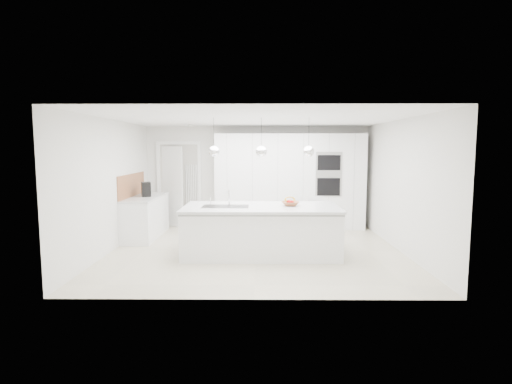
{
  "coord_description": "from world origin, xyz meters",
  "views": [
    {
      "loc": [
        0.07,
        -7.5,
        1.95
      ],
      "look_at": [
        0.0,
        0.3,
        1.1
      ],
      "focal_mm": 28.0,
      "sensor_mm": 36.0,
      "label": 1
    }
  ],
  "objects_px": {
    "island_base": "(261,232)",
    "bar_stool_right": "(316,220)",
    "espresso_machine": "(146,189)",
    "bar_stool_left": "(295,220)",
    "fruit_bowl": "(290,204)"
  },
  "relations": [
    {
      "from": "fruit_bowl",
      "to": "bar_stool_right",
      "type": "bearing_deg",
      "value": 53.37
    },
    {
      "from": "island_base",
      "to": "espresso_machine",
      "type": "distance_m",
      "value": 3.01
    },
    {
      "from": "fruit_bowl",
      "to": "espresso_machine",
      "type": "relative_size",
      "value": 1.03
    },
    {
      "from": "bar_stool_right",
      "to": "island_base",
      "type": "bearing_deg",
      "value": -144.51
    },
    {
      "from": "island_base",
      "to": "espresso_machine",
      "type": "bearing_deg",
      "value": 149.2
    },
    {
      "from": "espresso_machine",
      "to": "fruit_bowl",
      "type": "bearing_deg",
      "value": -44.9
    },
    {
      "from": "island_base",
      "to": "espresso_machine",
      "type": "height_order",
      "value": "espresso_machine"
    },
    {
      "from": "island_base",
      "to": "bar_stool_right",
      "type": "relative_size",
      "value": 2.9
    },
    {
      "from": "espresso_machine",
      "to": "bar_stool_left",
      "type": "distance_m",
      "value": 3.34
    },
    {
      "from": "fruit_bowl",
      "to": "espresso_machine",
      "type": "xyz_separation_m",
      "value": [
        -3.07,
        1.41,
        0.12
      ]
    },
    {
      "from": "espresso_machine",
      "to": "island_base",
      "type": "bearing_deg",
      "value": -51.0
    },
    {
      "from": "espresso_machine",
      "to": "bar_stool_right",
      "type": "bearing_deg",
      "value": -30.0
    },
    {
      "from": "espresso_machine",
      "to": "bar_stool_right",
      "type": "height_order",
      "value": "espresso_machine"
    },
    {
      "from": "fruit_bowl",
      "to": "bar_stool_right",
      "type": "height_order",
      "value": "fruit_bowl"
    },
    {
      "from": "island_base",
      "to": "bar_stool_right",
      "type": "distance_m",
      "value": 1.42
    }
  ]
}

